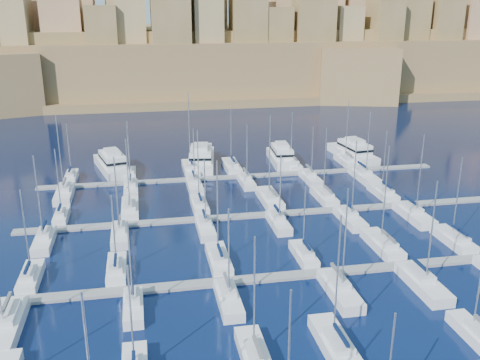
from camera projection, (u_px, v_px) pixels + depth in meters
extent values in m
plane|color=black|center=(285.00, 239.00, 82.87)|extent=(600.00, 600.00, 0.00)
cube|color=slate|center=(308.00, 274.00, 71.60)|extent=(84.00, 2.00, 0.40)
cube|color=slate|center=(269.00, 214.00, 92.15)|extent=(84.00, 2.00, 0.40)
cube|color=slate|center=(245.00, 176.00, 112.70)|extent=(84.00, 2.00, 0.40)
cylinder|color=#9EA0A8|center=(131.00, 316.00, 50.22)|extent=(0.18, 0.18, 10.65)
cube|color=silver|center=(255.00, 357.00, 54.12)|extent=(2.68, 8.93, 1.65)
cube|color=silver|center=(257.00, 353.00, 52.93)|extent=(1.88, 4.02, 0.70)
cylinder|color=#9EA0A8|center=(254.00, 294.00, 52.37)|extent=(0.18, 0.18, 12.34)
cube|color=#595B60|center=(258.00, 347.00, 52.18)|extent=(0.35, 3.57, 0.35)
cube|color=silver|center=(335.00, 345.00, 56.01)|extent=(2.91, 9.70, 1.69)
cube|color=silver|center=(339.00, 341.00, 54.74)|extent=(2.04, 4.37, 0.70)
cylinder|color=#9EA0A8|center=(337.00, 278.00, 54.09)|extent=(0.18, 0.18, 13.66)
cube|color=#071434|center=(341.00, 335.00, 53.96)|extent=(0.35, 3.88, 0.35)
cube|color=silver|center=(474.00, 335.00, 57.88)|extent=(2.33, 7.78, 1.59)
cube|color=silver|center=(480.00, 330.00, 56.80)|extent=(1.63, 3.50, 0.70)
cylinder|color=#9EA0A8|center=(480.00, 285.00, 56.44)|extent=(0.18, 0.18, 10.06)
cube|color=silver|center=(31.00, 278.00, 69.88)|extent=(2.47, 8.24, 1.61)
cube|color=silver|center=(29.00, 273.00, 68.75)|extent=(1.73, 3.71, 0.70)
cylinder|color=#9EA0A8|center=(25.00, 232.00, 68.26)|extent=(0.18, 0.18, 11.31)
cube|color=#071434|center=(27.00, 267.00, 68.04)|extent=(0.35, 3.30, 0.35)
cube|color=silver|center=(117.00, 270.00, 71.93)|extent=(2.54, 8.48, 1.62)
cube|color=silver|center=(116.00, 266.00, 70.78)|extent=(1.78, 3.81, 0.70)
cylinder|color=#9EA0A8|center=(114.00, 230.00, 70.56)|extent=(0.18, 0.18, 9.80)
cube|color=#071434|center=(115.00, 260.00, 70.06)|extent=(0.35, 3.39, 0.35)
cube|color=silver|center=(219.00, 260.00, 74.75)|extent=(2.77, 9.24, 1.66)
cube|color=silver|center=(220.00, 256.00, 73.52)|extent=(1.94, 4.16, 0.70)
cylinder|color=#9EA0A8|center=(217.00, 208.00, 72.82)|extent=(0.18, 0.18, 13.57)
cube|color=#071434|center=(220.00, 250.00, 72.76)|extent=(0.35, 3.70, 0.35)
cube|color=silver|center=(304.00, 256.00, 76.24)|extent=(2.34, 7.80, 1.59)
cube|color=silver|center=(306.00, 251.00, 75.16)|extent=(1.64, 3.51, 0.70)
cylinder|color=#9EA0A8|center=(304.00, 219.00, 74.89)|extent=(0.18, 0.18, 9.48)
cube|color=#071434|center=(307.00, 245.00, 74.47)|extent=(0.35, 3.12, 0.35)
cube|color=silver|center=(382.00, 245.00, 79.38)|extent=(2.95, 9.83, 1.69)
cube|color=silver|center=(386.00, 241.00, 78.09)|extent=(2.06, 4.42, 0.70)
cylinder|color=#9EA0A8|center=(385.00, 194.00, 77.35)|extent=(0.18, 0.18, 14.31)
cube|color=#595B60|center=(388.00, 236.00, 77.30)|extent=(0.35, 3.93, 0.35)
cube|color=silver|center=(453.00, 241.00, 81.07)|extent=(2.74, 9.12, 1.66)
cube|color=silver|center=(458.00, 236.00, 79.85)|extent=(1.92, 4.11, 0.70)
cylinder|color=#9EA0A8|center=(457.00, 197.00, 79.35)|extent=(0.18, 0.18, 12.18)
cube|color=#071434|center=(460.00, 231.00, 79.10)|extent=(0.35, 3.65, 0.35)
cube|color=silver|center=(6.00, 328.00, 58.95)|extent=(3.27, 10.89, 1.74)
cube|color=silver|center=(7.00, 313.00, 59.58)|extent=(2.29, 4.90, 0.70)
cube|color=#595B60|center=(6.00, 302.00, 59.77)|extent=(0.35, 4.36, 0.35)
cube|color=silver|center=(133.00, 309.00, 62.90)|extent=(2.32, 7.73, 1.59)
cube|color=silver|center=(133.00, 297.00, 63.26)|extent=(1.62, 3.48, 0.70)
cylinder|color=#9EA0A8|center=(130.00, 264.00, 60.67)|extent=(0.18, 0.18, 10.46)
cube|color=#071434|center=(132.00, 287.00, 63.30)|extent=(0.35, 3.09, 0.35)
cube|color=silver|center=(228.00, 301.00, 64.50)|extent=(2.56, 8.55, 1.63)
cube|color=silver|center=(227.00, 289.00, 64.94)|extent=(1.80, 3.85, 0.70)
cylinder|color=#9EA0A8|center=(229.00, 254.00, 62.10)|extent=(0.18, 0.18, 11.31)
cube|color=#595B60|center=(227.00, 279.00, 65.01)|extent=(0.35, 3.42, 0.35)
cube|color=silver|center=(340.00, 292.00, 66.46)|extent=(2.89, 9.64, 1.68)
cube|color=silver|center=(338.00, 280.00, 66.99)|extent=(2.02, 4.34, 0.70)
cylinder|color=#9EA0A8|center=(345.00, 240.00, 63.74)|extent=(0.18, 0.18, 12.95)
cube|color=#595B60|center=(337.00, 270.00, 67.11)|extent=(0.35, 3.86, 0.35)
cube|color=silver|center=(423.00, 285.00, 68.20)|extent=(3.03, 10.11, 1.71)
cube|color=silver|center=(420.00, 272.00, 68.77)|extent=(2.12, 4.55, 0.70)
cylinder|color=#9EA0A8|center=(432.00, 232.00, 65.40)|extent=(0.18, 0.18, 13.26)
cube|color=#071434|center=(419.00, 263.00, 68.92)|extent=(0.35, 4.04, 0.35)
cube|color=silver|center=(62.00, 217.00, 90.21)|extent=(2.18, 7.28, 1.56)
cube|color=silver|center=(60.00, 212.00, 89.18)|extent=(1.53, 3.28, 0.70)
cylinder|color=#9EA0A8|center=(58.00, 181.00, 88.60)|extent=(0.18, 0.18, 11.01)
cube|color=#071434|center=(59.00, 207.00, 88.51)|extent=(0.35, 2.91, 0.35)
cube|color=silver|center=(130.00, 210.00, 93.32)|extent=(2.90, 9.68, 1.68)
cube|color=silver|center=(130.00, 205.00, 92.05)|extent=(2.03, 4.36, 0.70)
cylinder|color=#9EA0A8|center=(128.00, 172.00, 91.69)|extent=(0.18, 0.18, 11.75)
cube|color=#595B60|center=(129.00, 200.00, 91.27)|extent=(0.35, 3.87, 0.35)
cube|color=silver|center=(199.00, 206.00, 95.10)|extent=(2.66, 8.87, 1.64)
cube|color=silver|center=(200.00, 201.00, 93.91)|extent=(1.86, 3.99, 0.70)
cylinder|color=#9EA0A8|center=(198.00, 166.00, 93.27)|extent=(0.18, 0.18, 12.82)
cube|color=#071434|center=(200.00, 197.00, 93.17)|extent=(0.35, 3.55, 0.35)
cube|color=silver|center=(270.00, 199.00, 98.19)|extent=(3.17, 10.57, 1.73)
cube|color=silver|center=(271.00, 195.00, 96.82)|extent=(2.22, 4.76, 0.70)
cylinder|color=#9EA0A8|center=(270.00, 155.00, 96.12)|extent=(0.18, 0.18, 14.80)
cube|color=#595B60|center=(272.00, 191.00, 96.00)|extent=(0.35, 4.23, 0.35)
cube|color=silver|center=(324.00, 197.00, 99.33)|extent=(2.73, 9.10, 1.65)
cube|color=silver|center=(326.00, 193.00, 98.11)|extent=(1.91, 4.09, 0.70)
cylinder|color=#9EA0A8|center=(325.00, 161.00, 97.57)|extent=(0.18, 0.18, 12.37)
cube|color=#595B60|center=(327.00, 188.00, 97.36)|extent=(0.35, 3.64, 0.35)
cube|color=silver|center=(383.00, 194.00, 101.35)|extent=(2.70, 9.01, 1.65)
cube|color=silver|center=(385.00, 189.00, 100.14)|extent=(1.89, 4.05, 0.70)
cylinder|color=#9EA0A8|center=(385.00, 160.00, 99.76)|extent=(0.18, 0.18, 11.27)
cube|color=#071434|center=(387.00, 185.00, 99.39)|extent=(0.35, 3.60, 0.35)
cube|color=silver|center=(44.00, 242.00, 80.62)|extent=(2.62, 8.75, 1.64)
cube|color=silver|center=(44.00, 232.00, 81.07)|extent=(1.84, 3.94, 0.70)
cylinder|color=#9EA0A8|center=(38.00, 198.00, 77.96)|extent=(0.18, 0.18, 12.83)
cube|color=#071434|center=(44.00, 225.00, 81.15)|extent=(0.35, 3.50, 0.35)
cube|color=silver|center=(120.00, 236.00, 82.69)|extent=(2.56, 8.54, 1.63)
cube|color=silver|center=(120.00, 227.00, 83.13)|extent=(1.79, 3.84, 0.70)
cylinder|color=#9EA0A8|center=(117.00, 195.00, 80.17)|extent=(0.18, 0.18, 12.05)
cube|color=#595B60|center=(119.00, 220.00, 83.20)|extent=(0.35, 3.42, 0.35)
cube|color=silver|center=(205.00, 229.00, 85.15)|extent=(2.50, 8.34, 1.62)
cube|color=silver|center=(205.00, 221.00, 85.57)|extent=(1.75, 3.75, 0.70)
cylinder|color=#9EA0A8|center=(205.00, 193.00, 82.83)|extent=(0.18, 0.18, 10.84)
cube|color=#071434|center=(204.00, 214.00, 85.63)|extent=(0.35, 3.34, 0.35)
cube|color=silver|center=(279.00, 224.00, 87.26)|extent=(2.51, 8.38, 1.62)
cube|color=silver|center=(278.00, 216.00, 87.68)|extent=(1.76, 3.77, 0.70)
cylinder|color=#9EA0A8|center=(280.00, 188.00, 84.89)|extent=(0.18, 0.18, 11.11)
cube|color=#071434|center=(277.00, 209.00, 87.75)|extent=(0.35, 3.35, 0.35)
cube|color=silver|center=(350.00, 220.00, 89.03)|extent=(2.76, 9.19, 1.66)
cube|color=silver|center=(348.00, 211.00, 89.52)|extent=(1.93, 4.14, 0.70)
cylinder|color=#9EA0A8|center=(354.00, 179.00, 86.36)|extent=(0.18, 0.18, 12.77)
cube|color=#071434|center=(348.00, 204.00, 89.63)|extent=(0.35, 3.68, 0.35)
cube|color=silver|center=(414.00, 216.00, 90.51)|extent=(3.08, 10.26, 1.71)
cube|color=silver|center=(412.00, 207.00, 91.09)|extent=(2.15, 4.62, 0.70)
cylinder|color=#9EA0A8|center=(420.00, 174.00, 87.68)|extent=(0.18, 0.18, 13.46)
cube|color=#071434|center=(411.00, 200.00, 91.25)|extent=(0.35, 4.10, 0.35)
cube|color=silver|center=(71.00, 178.00, 110.86)|extent=(2.34, 7.78, 1.59)
cube|color=silver|center=(70.00, 173.00, 109.78)|extent=(1.63, 3.50, 0.70)
cylinder|color=#9EA0A8|center=(69.00, 149.00, 109.34)|extent=(0.18, 0.18, 10.55)
cube|color=#071434|center=(70.00, 169.00, 109.09)|extent=(0.35, 3.11, 0.35)
cube|color=silver|center=(130.00, 175.00, 112.90)|extent=(2.28, 7.60, 1.58)
cube|color=silver|center=(130.00, 170.00, 111.84)|extent=(1.60, 3.42, 0.70)
cylinder|color=#9EA0A8|center=(128.00, 146.00, 111.37)|extent=(0.18, 0.18, 10.61)
cube|color=#071434|center=(130.00, 166.00, 111.16)|extent=(0.35, 3.04, 0.35)
cube|color=silver|center=(191.00, 169.00, 116.49)|extent=(3.13, 10.44, 1.72)
cube|color=silver|center=(191.00, 165.00, 115.14)|extent=(2.19, 4.70, 0.70)
cylinder|color=#9EA0A8|center=(189.00, 129.00, 114.26)|extent=(0.18, 0.18, 15.75)
cube|color=#071434|center=(191.00, 161.00, 114.32)|extent=(0.35, 4.18, 0.35)
cube|color=silver|center=(232.00, 167.00, 118.01)|extent=(3.08, 10.27, 1.71)
cube|color=silver|center=(232.00, 163.00, 116.68)|extent=(2.16, 4.62, 0.70)
cylinder|color=#9EA0A8|center=(231.00, 136.00, 116.36)|extent=(0.18, 0.18, 12.02)
cube|color=#071434|center=(233.00, 159.00, 115.87)|extent=(0.35, 4.11, 0.35)
cube|color=silver|center=(291.00, 165.00, 119.80)|extent=(2.69, 8.95, 1.65)
cube|color=silver|center=(293.00, 161.00, 118.60)|extent=(1.88, 4.03, 0.70)
cylinder|color=#9EA0A8|center=(292.00, 137.00, 118.25)|extent=(0.18, 0.18, 11.03)
cube|color=#595B60|center=(293.00, 157.00, 117.85)|extent=(0.35, 3.58, 0.35)
cube|color=silver|center=(346.00, 162.00, 122.13)|extent=(2.72, 9.06, 1.65)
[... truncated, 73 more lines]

